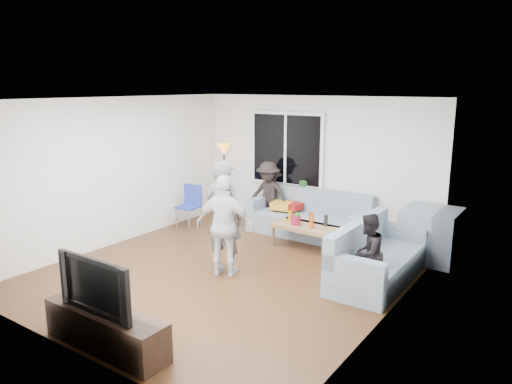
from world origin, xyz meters
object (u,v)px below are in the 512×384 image
Objects in this scene: coffee_table at (305,236)px; floor_lamp at (224,180)px; player_left at (224,216)px; spectator_right at (368,253)px; spectator_back at (268,195)px; television at (102,283)px; sofa_back_section at (308,214)px; sofa_right_section at (379,253)px; side_chair at (188,207)px; player_right at (225,226)px; tv_console at (106,329)px.

coffee_table is 2.67m from floor_lamp.
floor_lamp is 3.17m from player_left.
spectator_back is at bearing -114.77° from spectator_right.
player_left is at bearing 98.04° from television.
sofa_right_section is (1.88, -1.31, 0.00)m from sofa_back_section.
spectator_back is at bearing 28.67° from side_chair.
sofa_back_section is 2.29m from sofa_right_section.
side_chair is 0.56× the size of player_right.
side_chair reaches higher than tv_console.
player_right is at bearing 95.18° from television.
sofa_back_section is 1.47× the size of floor_lamp.
television reaches higher than side_chair.
player_right reaches higher than tv_console.
floor_lamp is at bearing 81.94° from side_chair.
spectator_right reaches higher than television.
spectator_right is 3.33m from spectator_back.
coffee_table is at bearing 87.92° from television.
spectator_back is (-2.80, 1.34, 0.24)m from sofa_right_section.
spectator_back is at bearing 102.24° from television.
television is (-0.15, -4.16, 0.55)m from coffee_table.
sofa_back_section is 1.44× the size of tv_console.
television is (2.31, -3.85, 0.32)m from side_chair.
coffee_table is (-1.60, 0.70, -0.22)m from sofa_right_section.
tv_console is at bearing 153.09° from sofa_right_section.
sofa_back_section is at bearing 91.46° from television.
tv_console is (-0.15, -4.16, 0.02)m from coffee_table.
side_chair is at bearing 121.01° from tv_console.
spectator_back is (-1.19, 0.64, 0.47)m from coffee_table.
spectator_right is at bearing -19.92° from side_chair.
tv_console is (2.31, -3.85, -0.21)m from side_chair.
floor_lamp is 0.91× the size of player_left.
television is at bearing -83.89° from spectator_back.
side_chair is at bearing -93.79° from spectator_right.
tv_console is at bearing -92.08° from coffee_table.
spectator_right is at bearing -26.39° from floor_lamp.
tv_console is (0.36, -2.53, -0.64)m from player_left.
sofa_right_section is at bearing -34.94° from sofa_back_section.
floor_lamp is 1.40× the size of spectator_right.
coffee_table is 1.83m from player_left.
player_left reaches higher than television.
television reaches higher than tv_console.
side_chair is 0.54× the size of tv_console.
sofa_right_section reaches higher than coffee_table.
spectator_right reaches higher than sofa_back_section.
player_left is at bearing -95.99° from sofa_back_section.
floor_lamp is (0.00, 1.17, 0.35)m from side_chair.
player_left is 1.12× the size of player_right.
player_left is at bearing -42.09° from side_chair.
spectator_right is (1.97, 0.63, -0.21)m from player_right.
player_left reaches higher than player_right.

